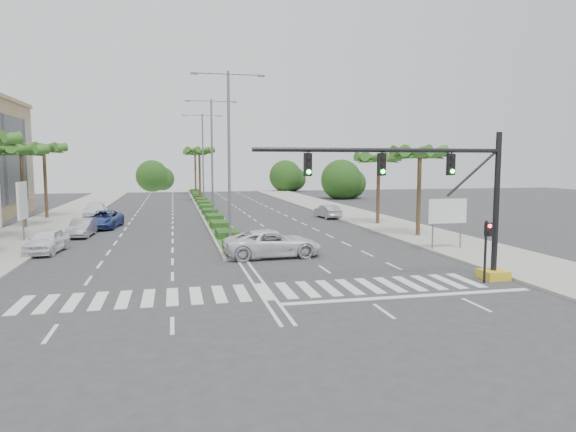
% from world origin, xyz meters
% --- Properties ---
extents(ground, '(160.00, 160.00, 0.00)m').
position_xyz_m(ground, '(0.00, 0.00, 0.00)').
color(ground, '#333335').
rests_on(ground, ground).
extents(footpath_right, '(6.00, 120.00, 0.15)m').
position_xyz_m(footpath_right, '(15.20, 20.00, 0.07)').
color(footpath_right, gray).
rests_on(footpath_right, ground).
extents(footpath_left, '(6.00, 120.00, 0.15)m').
position_xyz_m(footpath_left, '(-15.20, 20.00, 0.07)').
color(footpath_left, gray).
rests_on(footpath_left, ground).
extents(median, '(2.20, 75.00, 0.20)m').
position_xyz_m(median, '(0.00, 45.00, 0.10)').
color(median, gray).
rests_on(median, ground).
extents(median_grass, '(1.80, 75.00, 0.04)m').
position_xyz_m(median_grass, '(0.00, 45.00, 0.22)').
color(median_grass, '#244F1B').
rests_on(median_grass, median).
extents(signal_gantry, '(12.60, 1.20, 7.20)m').
position_xyz_m(signal_gantry, '(9.27, -0.00, 3.46)').
color(signal_gantry, gold).
rests_on(signal_gantry, ground).
extents(pedestrian_signal, '(0.28, 0.36, 3.00)m').
position_xyz_m(pedestrian_signal, '(10.60, -0.68, 2.04)').
color(pedestrian_signal, black).
rests_on(pedestrian_signal, ground).
extents(direction_sign, '(2.70, 0.11, 3.40)m').
position_xyz_m(direction_sign, '(13.50, 7.99, 2.45)').
color(direction_sign, slate).
rests_on(direction_sign, ground).
extents(billboard_far, '(0.18, 2.10, 4.35)m').
position_xyz_m(billboard_far, '(-14.50, 18.00, 2.96)').
color(billboard_far, slate).
rests_on(billboard_far, ground).
extents(palm_left_far, '(4.57, 4.68, 7.35)m').
position_xyz_m(palm_left_far, '(-16.50, 26.00, 6.50)').
color(palm_left_far, brown).
rests_on(palm_left_far, ground).
extents(palm_left_end, '(4.57, 4.68, 7.75)m').
position_xyz_m(palm_left_end, '(-16.50, 34.00, 6.88)').
color(palm_left_end, brown).
rests_on(palm_left_end, ground).
extents(palm_right_near, '(4.57, 4.68, 7.05)m').
position_xyz_m(palm_right_near, '(14.50, 14.00, 6.20)').
color(palm_right_near, brown).
rests_on(palm_right_near, ground).
extents(palm_right_far, '(4.57, 4.68, 6.75)m').
position_xyz_m(palm_right_far, '(14.50, 22.00, 5.91)').
color(palm_right_far, brown).
rests_on(palm_right_far, ground).
extents(palm_median_a, '(4.57, 4.68, 8.05)m').
position_xyz_m(palm_median_a, '(0.00, 55.00, 7.17)').
color(palm_median_a, brown).
rests_on(palm_median_a, ground).
extents(palm_median_b, '(4.57, 4.68, 8.05)m').
position_xyz_m(palm_median_b, '(0.00, 70.00, 7.17)').
color(palm_median_b, brown).
rests_on(palm_median_b, ground).
extents(streetlight_near, '(5.10, 0.25, 12.00)m').
position_xyz_m(streetlight_near, '(0.00, 14.00, 6.81)').
color(streetlight_near, slate).
rests_on(streetlight_near, ground).
extents(streetlight_mid, '(5.10, 0.25, 12.00)m').
position_xyz_m(streetlight_mid, '(0.00, 30.00, 6.81)').
color(streetlight_mid, slate).
rests_on(streetlight_mid, ground).
extents(streetlight_far, '(5.10, 0.25, 12.00)m').
position_xyz_m(streetlight_far, '(0.00, 46.00, 6.81)').
color(streetlight_far, slate).
rests_on(streetlight_far, ground).
extents(car_parked_a, '(2.30, 4.69, 1.54)m').
position_xyz_m(car_parked_a, '(-11.80, 12.76, 0.77)').
color(car_parked_a, white).
rests_on(car_parked_a, ground).
extents(car_parked_b, '(1.77, 4.29, 1.38)m').
position_xyz_m(car_parked_b, '(-10.83, 19.91, 0.69)').
color(car_parked_b, '#A8A9AD').
rests_on(car_parked_b, ground).
extents(car_parked_c, '(3.21, 5.80, 1.53)m').
position_xyz_m(car_parked_c, '(-9.90, 24.96, 0.77)').
color(car_parked_c, navy).
rests_on(car_parked_c, ground).
extents(car_parked_d, '(2.45, 5.41, 1.54)m').
position_xyz_m(car_parked_d, '(-11.80, 33.90, 0.77)').
color(car_parked_d, white).
rests_on(car_parked_d, ground).
extents(car_crossing, '(6.07, 3.02, 1.65)m').
position_xyz_m(car_crossing, '(1.99, 8.27, 0.83)').
color(car_crossing, white).
rests_on(car_crossing, ground).
extents(car_right, '(1.95, 4.34, 1.38)m').
position_xyz_m(car_right, '(11.68, 28.60, 0.69)').
color(car_right, '#AAA9AE').
rests_on(car_right, ground).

